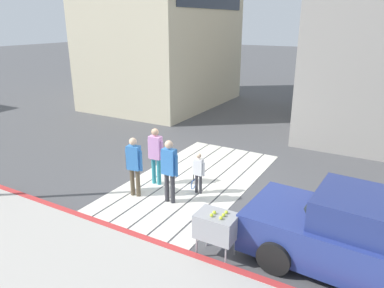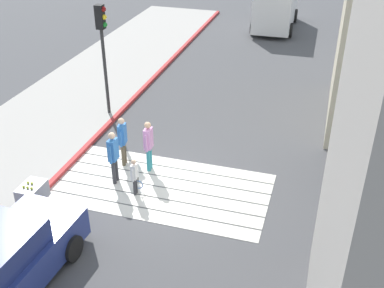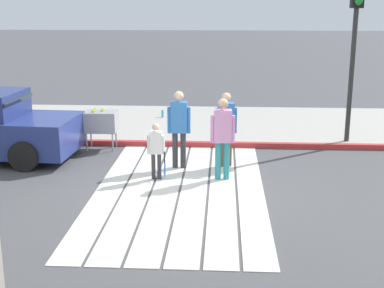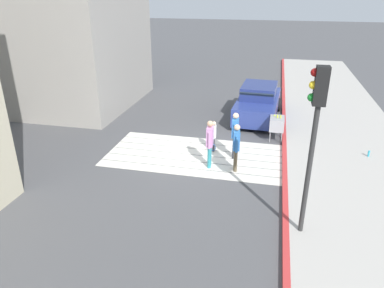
{
  "view_description": "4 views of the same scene",
  "coord_description": "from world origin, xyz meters",
  "px_view_note": "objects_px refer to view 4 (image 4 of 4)",
  "views": [
    {
      "loc": [
        -8.49,
        -4.82,
        4.53
      ],
      "look_at": [
        0.33,
        0.21,
        1.03
      ],
      "focal_mm": 33.57,
      "sensor_mm": 36.0,
      "label": 1
    },
    {
      "loc": [
        4.22,
        -10.88,
        8.25
      ],
      "look_at": [
        0.76,
        0.6,
        1.3
      ],
      "focal_mm": 44.31,
      "sensor_mm": 36.0,
      "label": 2
    },
    {
      "loc": [
        9.8,
        0.81,
        3.55
      ],
      "look_at": [
        0.77,
        0.28,
        1.14
      ],
      "focal_mm": 50.08,
      "sensor_mm": 36.0,
      "label": 3
    },
    {
      "loc": [
        -2.6,
        11.88,
        5.75
      ],
      "look_at": [
        -0.13,
        0.98,
        0.88
      ],
      "focal_mm": 33.9,
      "sensor_mm": 36.0,
      "label": 4
    }
  ],
  "objects_px": {
    "water_bottle": "(369,154)",
    "pedestrian_child_with_racket": "(214,135)",
    "traffic_light_corner": "(315,121)",
    "car_parked_near_curb": "(258,103)",
    "pedestrian_adult_trailing": "(210,141)",
    "tennis_ball_cart": "(277,124)",
    "pedestrian_adult_lead": "(236,144)",
    "pedestrian_adult_side": "(235,132)"
  },
  "relations": [
    {
      "from": "pedestrian_adult_side",
      "to": "pedestrian_adult_lead",
      "type": "bearing_deg",
      "value": 98.83
    },
    {
      "from": "car_parked_near_curb",
      "to": "tennis_ball_cart",
      "type": "xyz_separation_m",
      "value": [
        -0.9,
        2.58,
        -0.04
      ]
    },
    {
      "from": "car_parked_near_curb",
      "to": "water_bottle",
      "type": "relative_size",
      "value": 19.97
    },
    {
      "from": "car_parked_near_curb",
      "to": "tennis_ball_cart",
      "type": "distance_m",
      "value": 2.73
    },
    {
      "from": "car_parked_near_curb",
      "to": "pedestrian_adult_side",
      "type": "height_order",
      "value": "pedestrian_adult_side"
    },
    {
      "from": "tennis_ball_cart",
      "to": "pedestrian_adult_trailing",
      "type": "bearing_deg",
      "value": 53.78
    },
    {
      "from": "car_parked_near_curb",
      "to": "pedestrian_adult_trailing",
      "type": "relative_size",
      "value": 2.6
    },
    {
      "from": "pedestrian_adult_lead",
      "to": "pedestrian_child_with_racket",
      "type": "xyz_separation_m",
      "value": [
        0.98,
        -1.4,
        -0.31
      ]
    },
    {
      "from": "pedestrian_adult_lead",
      "to": "pedestrian_child_with_racket",
      "type": "height_order",
      "value": "pedestrian_adult_lead"
    },
    {
      "from": "pedestrian_adult_lead",
      "to": "pedestrian_adult_trailing",
      "type": "distance_m",
      "value": 0.9
    },
    {
      "from": "tennis_ball_cart",
      "to": "water_bottle",
      "type": "relative_size",
      "value": 4.63
    },
    {
      "from": "car_parked_near_curb",
      "to": "pedestrian_adult_side",
      "type": "distance_m",
      "value": 4.67
    },
    {
      "from": "pedestrian_adult_lead",
      "to": "car_parked_near_curb",
      "type": "bearing_deg",
      "value": -94.06
    },
    {
      "from": "water_bottle",
      "to": "pedestrian_child_with_racket",
      "type": "relative_size",
      "value": 0.19
    },
    {
      "from": "pedestrian_adult_side",
      "to": "pedestrian_child_with_racket",
      "type": "distance_m",
      "value": 0.97
    },
    {
      "from": "car_parked_near_curb",
      "to": "traffic_light_corner",
      "type": "height_order",
      "value": "traffic_light_corner"
    },
    {
      "from": "tennis_ball_cart",
      "to": "water_bottle",
      "type": "distance_m",
      "value": 3.52
    },
    {
      "from": "traffic_light_corner",
      "to": "car_parked_near_curb",
      "type": "bearing_deg",
      "value": -79.76
    },
    {
      "from": "tennis_ball_cart",
      "to": "car_parked_near_curb",
      "type": "bearing_deg",
      "value": -70.8
    },
    {
      "from": "pedestrian_adult_side",
      "to": "pedestrian_child_with_racket",
      "type": "xyz_separation_m",
      "value": [
        0.82,
        -0.39,
        -0.34
      ]
    },
    {
      "from": "pedestrian_adult_lead",
      "to": "pedestrian_adult_side",
      "type": "height_order",
      "value": "pedestrian_adult_side"
    },
    {
      "from": "tennis_ball_cart",
      "to": "water_bottle",
      "type": "height_order",
      "value": "tennis_ball_cart"
    },
    {
      "from": "pedestrian_adult_lead",
      "to": "pedestrian_adult_side",
      "type": "relative_size",
      "value": 0.97
    },
    {
      "from": "car_parked_near_curb",
      "to": "pedestrian_adult_trailing",
      "type": "bearing_deg",
      "value": 76.91
    },
    {
      "from": "car_parked_near_curb",
      "to": "pedestrian_adult_trailing",
      "type": "xyz_separation_m",
      "value": [
        1.3,
        5.58,
        0.25
      ]
    },
    {
      "from": "traffic_light_corner",
      "to": "tennis_ball_cart",
      "type": "height_order",
      "value": "traffic_light_corner"
    },
    {
      "from": "car_parked_near_curb",
      "to": "pedestrian_adult_side",
      "type": "relative_size",
      "value": 2.57
    },
    {
      "from": "traffic_light_corner",
      "to": "pedestrian_child_with_racket",
      "type": "relative_size",
      "value": 3.58
    },
    {
      "from": "pedestrian_adult_trailing",
      "to": "pedestrian_adult_side",
      "type": "xyz_separation_m",
      "value": [
        -0.74,
        -0.95,
        0.01
      ]
    },
    {
      "from": "car_parked_near_curb",
      "to": "water_bottle",
      "type": "xyz_separation_m",
      "value": [
        -4.19,
        3.73,
        -0.5
      ]
    },
    {
      "from": "car_parked_near_curb",
      "to": "pedestrian_adult_lead",
      "type": "xyz_separation_m",
      "value": [
        0.4,
        5.64,
        0.23
      ]
    },
    {
      "from": "pedestrian_adult_trailing",
      "to": "pedestrian_child_with_racket",
      "type": "relative_size",
      "value": 1.43
    },
    {
      "from": "car_parked_near_curb",
      "to": "tennis_ball_cart",
      "type": "height_order",
      "value": "car_parked_near_curb"
    },
    {
      "from": "car_parked_near_curb",
      "to": "traffic_light_corner",
      "type": "distance_m",
      "value": 9.17
    },
    {
      "from": "car_parked_near_curb",
      "to": "pedestrian_adult_lead",
      "type": "distance_m",
      "value": 5.66
    },
    {
      "from": "traffic_light_corner",
      "to": "pedestrian_adult_lead",
      "type": "bearing_deg",
      "value": -57.36
    },
    {
      "from": "pedestrian_adult_side",
      "to": "pedestrian_child_with_racket",
      "type": "height_order",
      "value": "pedestrian_adult_side"
    },
    {
      "from": "water_bottle",
      "to": "pedestrian_adult_lead",
      "type": "xyz_separation_m",
      "value": [
        4.59,
        1.91,
        0.74
      ]
    },
    {
      "from": "car_parked_near_curb",
      "to": "pedestrian_child_with_racket",
      "type": "distance_m",
      "value": 4.46
    },
    {
      "from": "water_bottle",
      "to": "pedestrian_adult_trailing",
      "type": "relative_size",
      "value": 0.13
    },
    {
      "from": "pedestrian_adult_side",
      "to": "traffic_light_corner",
      "type": "bearing_deg",
      "value": 117.51
    },
    {
      "from": "water_bottle",
      "to": "pedestrian_child_with_racket",
      "type": "xyz_separation_m",
      "value": [
        5.57,
        0.51,
        0.43
      ]
    }
  ]
}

